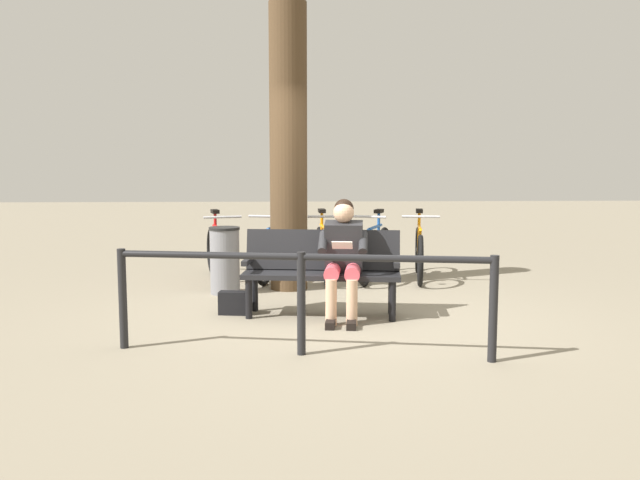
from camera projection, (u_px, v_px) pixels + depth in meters
ground_plane at (345, 319)px, 6.65m from camera, size 40.00×40.00×0.00m
bench at (322, 266)px, 6.82m from camera, size 1.65×0.68×0.87m
person_reading at (343, 253)px, 6.62m from camera, size 0.52×0.80×1.20m
handbag at (234, 303)px, 6.86m from camera, size 0.32×0.18×0.24m
tree_trunk at (288, 149)px, 8.07m from camera, size 0.46×0.46×3.46m
litter_bin at (225, 260)px, 7.92m from camera, size 0.37×0.37×0.80m
bicycle_blue at (419, 253)px, 8.89m from camera, size 0.48×1.67×0.94m
bicycle_green at (375, 253)px, 8.86m from camera, size 0.71×1.59×0.94m
bicycle_purple at (323, 253)px, 8.91m from camera, size 0.48×1.68×0.94m
bicycle_orange at (277, 253)px, 8.91m from camera, size 0.64×1.62×0.94m
bicycle_red at (218, 254)px, 8.80m from camera, size 0.60×1.64×0.94m
railing_fence at (301, 283)px, 5.37m from camera, size 3.07×0.60×0.85m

